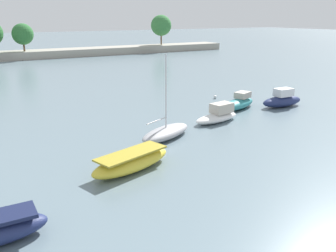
% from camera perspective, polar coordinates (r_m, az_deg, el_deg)
% --- Properties ---
extents(moored_boat_2, '(5.71, 3.20, 1.10)m').
position_cam_1_polar(moored_boat_2, '(21.16, -5.69, -5.54)').
color(moored_boat_2, yellow).
rests_on(moored_boat_2, ground).
extents(moored_boat_3, '(5.30, 3.67, 6.03)m').
position_cam_1_polar(moored_boat_3, '(26.52, -0.33, -1.00)').
color(moored_boat_3, '#9E9EA3').
rests_on(moored_boat_3, ground).
extents(moored_boat_4, '(4.65, 2.15, 1.53)m').
position_cam_1_polar(moored_boat_4, '(30.87, 7.78, 1.68)').
color(moored_boat_4, white).
rests_on(moored_boat_4, ground).
extents(moored_boat_5, '(5.30, 3.22, 1.51)m').
position_cam_1_polar(moored_boat_5, '(35.53, 10.89, 3.53)').
color(moored_boat_5, teal).
rests_on(moored_boat_5, ground).
extents(moored_boat_6, '(4.67, 1.88, 1.80)m').
position_cam_1_polar(moored_boat_6, '(37.38, 17.35, 3.89)').
color(moored_boat_6, navy).
rests_on(moored_boat_6, ground).
extents(mooring_buoy_1, '(0.36, 0.36, 0.36)m').
position_cam_1_polar(mooring_buoy_1, '(39.63, 7.33, 4.51)').
color(mooring_buoy_1, white).
rests_on(mooring_buoy_1, ground).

